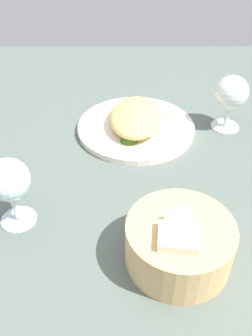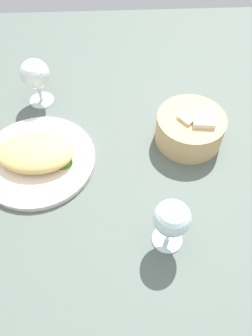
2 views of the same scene
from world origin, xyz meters
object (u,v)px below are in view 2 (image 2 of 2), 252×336
wine_glass_far (35,76)px  plate (38,160)px  wine_glass_near (172,220)px  bread_basket (190,128)px

wine_glass_far → plate: bearing=-86.6°
wine_glass_near → wine_glass_far: 51.84cm
plate → wine_glass_near: 36.40cm
bread_basket → wine_glass_far: size_ratio=1.27×
plate → bread_basket: 37.43cm
plate → bread_basket: (36.89, 5.44, 3.25)cm
plate → wine_glass_near: size_ratio=2.10×
plate → wine_glass_near: wine_glass_near is taller
plate → bread_basket: size_ratio=1.66×
wine_glass_near → wine_glass_far: (-29.68, 42.50, -0.17)cm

